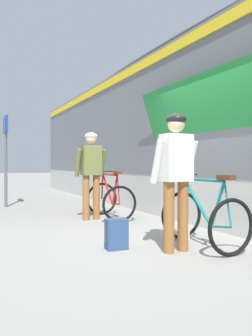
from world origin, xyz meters
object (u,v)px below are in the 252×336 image
cyclist_far_in_white (176,169)px  water_bottle_near_the_bikes (188,232)px  train_car (209,129)px  bicycle_far_teal (204,217)px  bicycle_near_red (110,199)px  backpack_on_platform (116,234)px  cyclist_near_in_olive (91,168)px  platform_sign_post (6,145)px

cyclist_far_in_white → water_bottle_near_the_bikes: bearing=39.3°
train_car → water_bottle_near_the_bikes: train_car is taller
bicycle_far_teal → bicycle_near_red: bearing=93.8°
bicycle_far_teal → water_bottle_near_the_bikes: size_ratio=4.69×
bicycle_near_red → backpack_on_platform: size_ratio=2.79×
cyclist_near_in_olive → water_bottle_near_the_bikes: cyclist_near_in_olive is taller
cyclist_near_in_olive → platform_sign_post: 3.15m
train_car → backpack_on_platform: size_ratio=45.36×
bicycle_far_teal → platform_sign_post: bearing=108.8°
cyclist_far_in_white → platform_sign_post: 5.72m
cyclist_far_in_white → bicycle_far_teal: size_ratio=1.61×
bicycle_near_red → bicycle_far_teal: same height
cyclist_near_in_olive → cyclist_far_in_white: bearing=-87.9°
train_car → platform_sign_post: (-4.21, 3.02, -0.34)m
cyclist_far_in_white → water_bottle_near_the_bikes: size_ratio=7.52×
backpack_on_platform → water_bottle_near_the_bikes: (1.17, -0.01, -0.08)m
platform_sign_post → bicycle_far_teal: bearing=-71.2°
bicycle_near_red → water_bottle_near_the_bikes: (0.24, -2.22, -0.28)m
bicycle_near_red → bicycle_far_teal: bearing=-86.2°
backpack_on_platform → train_car: bearing=38.4°
cyclist_near_in_olive → platform_sign_post: size_ratio=0.73×
train_car → bicycle_near_red: size_ratio=16.28×
bicycle_near_red → backpack_on_platform: bicycle_near_red is taller
cyclist_far_in_white → bicycle_far_teal: 0.81m
cyclist_near_in_olive → backpack_on_platform: size_ratio=4.40×
water_bottle_near_the_bikes → platform_sign_post: platform_sign_post is taller
cyclist_far_in_white → platform_sign_post: (-1.39, 5.52, 0.57)m
cyclist_far_in_white → platform_sign_post: size_ratio=0.73×
train_car → backpack_on_platform: bearing=-149.3°
train_car → backpack_on_platform: 4.38m
train_car → platform_sign_post: train_car is taller
train_car → cyclist_far_in_white: 3.88m
bicycle_near_red → platform_sign_post: bearing=120.7°
train_car → platform_sign_post: 5.19m
cyclist_far_in_white → bicycle_far_teal: bearing=1.6°
platform_sign_post → train_car: bearing=-35.7°
bicycle_near_red → bicycle_far_teal: 2.66m
water_bottle_near_the_bikes → platform_sign_post: 5.63m
water_bottle_near_the_bikes → platform_sign_post: bearing=110.9°
cyclist_far_in_white → backpack_on_platform: bearing=143.8°
train_car → water_bottle_near_the_bikes: (-2.27, -2.05, -1.85)m
train_car → backpack_on_platform: train_car is taller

